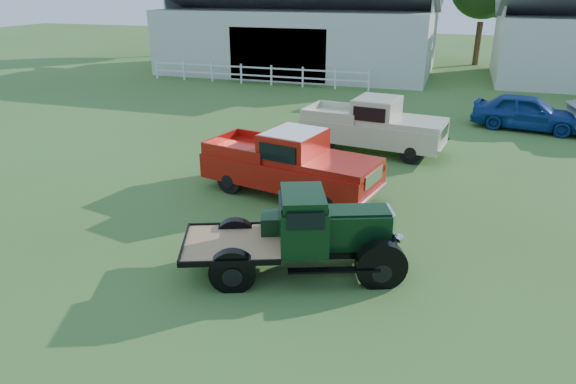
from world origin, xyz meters
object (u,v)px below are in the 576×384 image
(white_pickup, at_px, (373,125))
(misc_car_blue, at_px, (527,112))
(vintage_flatbed, at_px, (298,233))
(red_pickup, at_px, (290,163))

(white_pickup, xyz_separation_m, misc_car_blue, (5.73, 5.08, -0.23))
(vintage_flatbed, relative_size, white_pickup, 0.86)
(vintage_flatbed, distance_m, red_pickup, 4.40)
(vintage_flatbed, height_order, misc_car_blue, vintage_flatbed)
(misc_car_blue, bearing_deg, white_pickup, 141.75)
(vintage_flatbed, relative_size, misc_car_blue, 1.04)
(vintage_flatbed, height_order, red_pickup, red_pickup)
(vintage_flatbed, relative_size, red_pickup, 0.86)
(red_pickup, distance_m, misc_car_blue, 12.44)
(vintage_flatbed, xyz_separation_m, white_pickup, (0.08, 9.12, 0.07))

